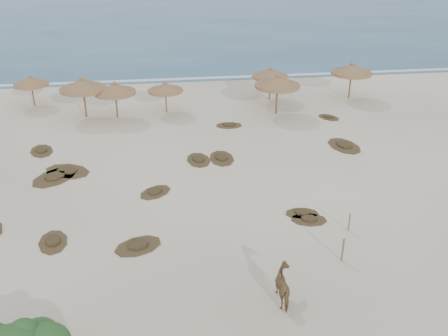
% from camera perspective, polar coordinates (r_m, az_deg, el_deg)
% --- Properties ---
extents(ground, '(160.00, 160.00, 0.00)m').
position_cam_1_polar(ground, '(23.69, -3.20, -7.86)').
color(ground, '#F6EBCB').
rests_on(ground, ground).
extents(ocean, '(200.00, 100.00, 0.01)m').
position_cam_1_polar(ocean, '(95.47, -6.98, 18.30)').
color(ocean, '#24516E').
rests_on(ocean, ground).
extents(foam_line, '(70.00, 0.60, 0.01)m').
position_cam_1_polar(foam_line, '(47.46, -5.74, 10.05)').
color(foam_line, silver).
rests_on(foam_line, ground).
extents(palapa_0, '(3.08, 3.08, 2.54)m').
position_cam_1_polar(palapa_0, '(42.51, -21.23, 9.19)').
color(palapa_0, brown).
rests_on(palapa_0, ground).
extents(palapa_1, '(4.22, 4.22, 3.19)m').
position_cam_1_polar(palapa_1, '(38.52, -15.87, 9.11)').
color(palapa_1, brown).
rests_on(palapa_1, ground).
extents(palapa_2, '(3.83, 3.83, 2.88)m').
position_cam_1_polar(palapa_2, '(37.82, -12.36, 8.80)').
color(palapa_2, brown).
rests_on(palapa_2, ground).
extents(palapa_3, '(3.15, 3.15, 2.52)m').
position_cam_1_polar(palapa_3, '(38.49, -6.72, 9.10)').
color(palapa_3, brown).
rests_on(palapa_3, ground).
extents(palapa_4, '(3.49, 3.49, 3.22)m').
position_cam_1_polar(palapa_4, '(37.98, 6.13, 9.75)').
color(palapa_4, brown).
rests_on(palapa_4, ground).
extents(palapa_5, '(3.85, 3.85, 2.81)m').
position_cam_1_polar(palapa_5, '(41.25, 5.32, 10.69)').
color(palapa_5, brown).
rests_on(palapa_5, ground).
extents(palapa_6, '(3.45, 3.45, 3.13)m').
position_cam_1_polar(palapa_6, '(42.65, 14.40, 10.86)').
color(palapa_6, brown).
rests_on(palapa_6, ground).
extents(horse, '(0.83, 1.68, 1.38)m').
position_cam_1_polar(horse, '(19.88, 7.06, -13.30)').
color(horse, olive).
rests_on(horse, ground).
extents(fence_post_near, '(0.09, 0.09, 1.14)m').
position_cam_1_polar(fence_post_near, '(22.43, 13.42, -9.08)').
color(fence_post_near, '#6A5D50').
rests_on(fence_post_near, ground).
extents(fence_post_far, '(0.09, 0.09, 0.97)m').
position_cam_1_polar(fence_post_far, '(24.55, 14.12, -6.01)').
color(fence_post_far, '#6A5D50').
rests_on(fence_post_far, ground).
extents(scrub_1, '(3.37, 3.50, 0.16)m').
position_cam_1_polar(scrub_1, '(30.40, -18.75, -0.96)').
color(scrub_1, '#4E3D22').
rests_on(scrub_1, ground).
extents(scrub_2, '(2.26, 2.20, 0.16)m').
position_cam_1_polar(scrub_2, '(27.47, -7.87, -2.73)').
color(scrub_2, '#4E3D22').
rests_on(scrub_2, ground).
extents(scrub_3, '(1.58, 2.36, 0.16)m').
position_cam_1_polar(scrub_3, '(31.05, -0.27, 1.15)').
color(scrub_3, '#4E3D22').
rests_on(scrub_3, ground).
extents(scrub_4, '(1.82, 1.31, 0.16)m').
position_cam_1_polar(scrub_4, '(25.62, 8.93, -5.14)').
color(scrub_4, '#4E3D22').
rests_on(scrub_4, ground).
extents(scrub_5, '(2.41, 3.12, 0.16)m').
position_cam_1_polar(scrub_5, '(33.72, 13.57, 2.50)').
color(scrub_5, '#4E3D22').
rests_on(scrub_5, ground).
extents(scrub_6, '(1.93, 2.45, 0.16)m').
position_cam_1_polar(scrub_6, '(34.13, -20.13, 1.87)').
color(scrub_6, '#4E3D22').
rests_on(scrub_6, ground).
extents(scrub_7, '(1.96, 1.33, 0.16)m').
position_cam_1_polar(scrub_7, '(36.14, 0.56, 4.92)').
color(scrub_7, '#4E3D22').
rests_on(scrub_7, ground).
extents(scrub_9, '(2.62, 2.22, 0.16)m').
position_cam_1_polar(scrub_9, '(23.30, -9.79, -8.76)').
color(scrub_9, '#4E3D22').
rests_on(scrub_9, ground).
extents(scrub_10, '(1.90, 2.01, 0.16)m').
position_cam_1_polar(scrub_10, '(38.47, 11.88, 5.70)').
color(scrub_10, '#4E3D22').
rests_on(scrub_10, ground).
extents(scrub_11, '(1.59, 2.18, 0.16)m').
position_cam_1_polar(scrub_11, '(24.53, -18.96, -7.99)').
color(scrub_11, '#4E3D22').
rests_on(scrub_11, ground).
extents(scrub_12, '(1.97, 1.47, 0.16)m').
position_cam_1_polar(scrub_12, '(25.18, 9.68, -5.81)').
color(scrub_12, '#4E3D22').
rests_on(scrub_12, ground).
extents(scrub_13, '(1.66, 2.32, 0.16)m').
position_cam_1_polar(scrub_13, '(30.87, -2.94, 0.95)').
color(scrub_13, '#4E3D22').
rests_on(scrub_13, ground).
extents(scrub_14, '(3.37, 2.96, 0.16)m').
position_cam_1_polar(scrub_14, '(30.87, -17.48, -0.33)').
color(scrub_14, '#4E3D22').
rests_on(scrub_14, ground).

